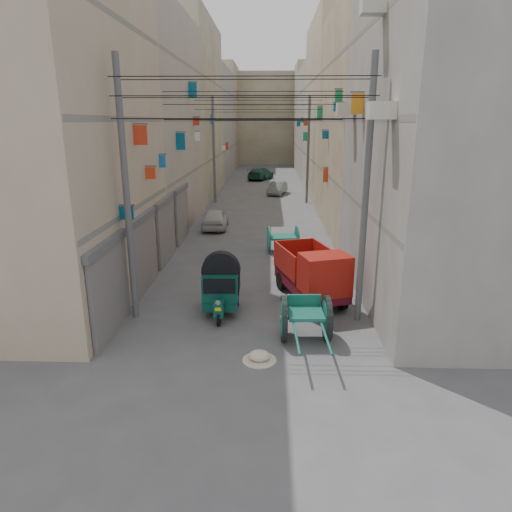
{
  "coord_description": "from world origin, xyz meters",
  "views": [
    {
      "loc": [
        0.76,
        -7.63,
        6.12
      ],
      "look_at": [
        0.31,
        6.5,
        1.95
      ],
      "focal_mm": 32.0,
      "sensor_mm": 36.0,
      "label": 1
    }
  ],
  "objects_px": {
    "second_cart": "(283,238)",
    "feed_sack": "(259,356)",
    "tonga_cart": "(305,318)",
    "distant_car_white": "(216,218)",
    "mini_truck": "(315,277)",
    "distant_car_green": "(261,173)",
    "auto_rickshaw": "(221,285)",
    "distant_car_grey": "(277,188)",
    "horse": "(307,287)"
  },
  "relations": [
    {
      "from": "mini_truck",
      "to": "distant_car_green",
      "type": "xyz_separation_m",
      "value": [
        -2.66,
        35.63,
        -0.3
      ]
    },
    {
      "from": "auto_rickshaw",
      "to": "mini_truck",
      "type": "xyz_separation_m",
      "value": [
        3.16,
        0.8,
        0.03
      ]
    },
    {
      "from": "second_cart",
      "to": "distant_car_grey",
      "type": "distance_m",
      "value": 18.37
    },
    {
      "from": "feed_sack",
      "to": "distant_car_white",
      "type": "height_order",
      "value": "distant_car_white"
    },
    {
      "from": "mini_truck",
      "to": "distant_car_white",
      "type": "distance_m",
      "value": 12.57
    },
    {
      "from": "auto_rickshaw",
      "to": "horse",
      "type": "relative_size",
      "value": 1.32
    },
    {
      "from": "second_cart",
      "to": "distant_car_grey",
      "type": "xyz_separation_m",
      "value": [
        -0.03,
        18.36,
        -0.14
      ]
    },
    {
      "from": "tonga_cart",
      "to": "distant_car_white",
      "type": "height_order",
      "value": "tonga_cart"
    },
    {
      "from": "feed_sack",
      "to": "distant_car_grey",
      "type": "xyz_separation_m",
      "value": [
        0.85,
        28.99,
        0.4
      ]
    },
    {
      "from": "tonga_cart",
      "to": "distant_car_green",
      "type": "xyz_separation_m",
      "value": [
        -2.14,
        38.46,
        -0.05
      ]
    },
    {
      "from": "auto_rickshaw",
      "to": "distant_car_green",
      "type": "relative_size",
      "value": 0.5
    },
    {
      "from": "mini_truck",
      "to": "distant_car_white",
      "type": "relative_size",
      "value": 1.11
    },
    {
      "from": "horse",
      "to": "distant_car_green",
      "type": "height_order",
      "value": "horse"
    },
    {
      "from": "distant_car_white",
      "to": "distant_car_grey",
      "type": "relative_size",
      "value": 1.06
    },
    {
      "from": "distant_car_grey",
      "to": "feed_sack",
      "type": "bearing_deg",
      "value": -77.68
    },
    {
      "from": "feed_sack",
      "to": "mini_truck",
      "type": "bearing_deg",
      "value": 65.93
    },
    {
      "from": "auto_rickshaw",
      "to": "distant_car_grey",
      "type": "height_order",
      "value": "auto_rickshaw"
    },
    {
      "from": "mini_truck",
      "to": "horse",
      "type": "height_order",
      "value": "mini_truck"
    },
    {
      "from": "auto_rickshaw",
      "to": "second_cart",
      "type": "distance_m",
      "value": 7.69
    },
    {
      "from": "second_cart",
      "to": "feed_sack",
      "type": "xyz_separation_m",
      "value": [
        -0.88,
        -10.63,
        -0.54
      ]
    },
    {
      "from": "auto_rickshaw",
      "to": "distant_car_grey",
      "type": "xyz_separation_m",
      "value": [
        2.2,
        25.72,
        -0.39
      ]
    },
    {
      "from": "mini_truck",
      "to": "distant_car_green",
      "type": "distance_m",
      "value": 35.73
    },
    {
      "from": "mini_truck",
      "to": "distant_car_green",
      "type": "relative_size",
      "value": 0.85
    },
    {
      "from": "second_cart",
      "to": "distant_car_white",
      "type": "bearing_deg",
      "value": 121.5
    },
    {
      "from": "tonga_cart",
      "to": "mini_truck",
      "type": "distance_m",
      "value": 2.89
    },
    {
      "from": "distant_car_white",
      "to": "distant_car_green",
      "type": "distance_m",
      "value": 24.12
    },
    {
      "from": "auto_rickshaw",
      "to": "distant_car_white",
      "type": "xyz_separation_m",
      "value": [
        -1.66,
        12.4,
        -0.34
      ]
    },
    {
      "from": "distant_car_grey",
      "to": "distant_car_green",
      "type": "height_order",
      "value": "distant_car_green"
    },
    {
      "from": "auto_rickshaw",
      "to": "distant_car_grey",
      "type": "bearing_deg",
      "value": 83.83
    },
    {
      "from": "auto_rickshaw",
      "to": "tonga_cart",
      "type": "bearing_deg",
      "value": -38.89
    },
    {
      "from": "tonga_cart",
      "to": "feed_sack",
      "type": "relative_size",
      "value": 5.29
    },
    {
      "from": "auto_rickshaw",
      "to": "horse",
      "type": "height_order",
      "value": "auto_rickshaw"
    },
    {
      "from": "auto_rickshaw",
      "to": "second_cart",
      "type": "relative_size",
      "value": 1.43
    },
    {
      "from": "second_cart",
      "to": "distant_car_green",
      "type": "bearing_deg",
      "value": 87.32
    },
    {
      "from": "feed_sack",
      "to": "distant_car_white",
      "type": "distance_m",
      "value": 15.96
    },
    {
      "from": "second_cart",
      "to": "feed_sack",
      "type": "bearing_deg",
      "value": -100.8
    },
    {
      "from": "feed_sack",
      "to": "distant_car_green",
      "type": "xyz_separation_m",
      "value": [
        -0.84,
        39.7,
        0.51
      ]
    },
    {
      "from": "horse",
      "to": "distant_car_green",
      "type": "xyz_separation_m",
      "value": [
        -2.38,
        35.95,
        -0.07
      ]
    },
    {
      "from": "tonga_cart",
      "to": "feed_sack",
      "type": "bearing_deg",
      "value": -138.43
    },
    {
      "from": "tonga_cart",
      "to": "distant_car_grey",
      "type": "xyz_separation_m",
      "value": [
        -0.44,
        27.75,
        -0.16
      ]
    },
    {
      "from": "auto_rickshaw",
      "to": "mini_truck",
      "type": "relative_size",
      "value": 0.59
    },
    {
      "from": "distant_car_grey",
      "to": "mini_truck",
      "type": "bearing_deg",
      "value": -73.78
    },
    {
      "from": "distant_car_green",
      "to": "distant_car_white",
      "type": "bearing_deg",
      "value": 103.45
    },
    {
      "from": "second_cart",
      "to": "auto_rickshaw",
      "type": "bearing_deg",
      "value": -112.87
    },
    {
      "from": "distant_car_grey",
      "to": "distant_car_green",
      "type": "bearing_deg",
      "value": 113.0
    },
    {
      "from": "auto_rickshaw",
      "to": "second_cart",
      "type": "bearing_deg",
      "value": 71.91
    },
    {
      "from": "tonga_cart",
      "to": "distant_car_grey",
      "type": "bearing_deg",
      "value": 88.81
    },
    {
      "from": "mini_truck",
      "to": "distant_car_green",
      "type": "bearing_deg",
      "value": 77.06
    },
    {
      "from": "second_cart",
      "to": "distant_car_green",
      "type": "relative_size",
      "value": 0.35
    },
    {
      "from": "auto_rickshaw",
      "to": "distant_car_green",
      "type": "height_order",
      "value": "auto_rickshaw"
    }
  ]
}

